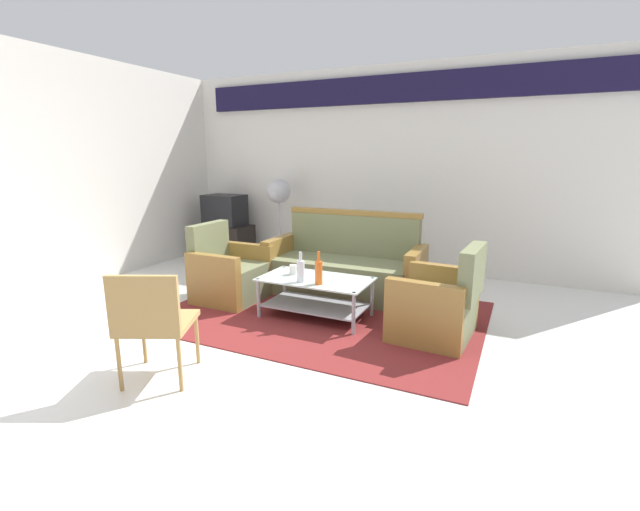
% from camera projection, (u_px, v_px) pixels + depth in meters
% --- Properties ---
extents(ground_plane, '(14.00, 14.00, 0.00)m').
position_uv_depth(ground_plane, '(283.00, 347.00, 3.74)').
color(ground_plane, white).
extents(wall_back, '(6.52, 0.19, 2.80)m').
position_uv_depth(wall_back, '(390.00, 165.00, 6.10)').
color(wall_back, silver).
rests_on(wall_back, ground).
extents(wall_left, '(0.12, 6.20, 2.80)m').
position_uv_depth(wall_left, '(14.00, 175.00, 4.70)').
color(wall_left, silver).
rests_on(wall_left, ground).
extents(rug, '(3.16, 2.24, 0.01)m').
position_uv_depth(rug, '(323.00, 314.00, 4.50)').
color(rug, maroon).
rests_on(rug, ground).
extents(couch, '(1.81, 0.76, 0.96)m').
position_uv_depth(couch, '(345.00, 268.00, 5.08)').
color(couch, '#6B704C').
rests_on(couch, rug).
extents(armchair_left, '(0.70, 0.76, 0.85)m').
position_uv_depth(armchair_left, '(229.00, 275.00, 4.92)').
color(armchair_left, '#6B704C').
rests_on(armchair_left, rug).
extents(armchair_right, '(0.75, 0.80, 0.85)m').
position_uv_depth(armchair_right, '(438.00, 306.00, 3.89)').
color(armchair_right, '#6B704C').
rests_on(armchair_right, rug).
extents(coffee_table, '(1.10, 0.60, 0.40)m').
position_uv_depth(coffee_table, '(315.00, 292.00, 4.37)').
color(coffee_table, silver).
rests_on(coffee_table, rug).
extents(bottle_orange, '(0.07, 0.07, 0.32)m').
position_uv_depth(bottle_orange, '(319.00, 272.00, 4.11)').
color(bottle_orange, '#D85919').
rests_on(bottle_orange, coffee_table).
extents(bottle_clear, '(0.08, 0.08, 0.30)m').
position_uv_depth(bottle_clear, '(301.00, 271.00, 4.19)').
color(bottle_clear, silver).
rests_on(bottle_clear, coffee_table).
extents(cup, '(0.08, 0.08, 0.10)m').
position_uv_depth(cup, '(293.00, 270.00, 4.47)').
color(cup, silver).
rests_on(cup, coffee_table).
extents(tv_stand, '(0.80, 0.50, 0.52)m').
position_uv_depth(tv_stand, '(226.00, 241.00, 6.98)').
color(tv_stand, black).
rests_on(tv_stand, ground).
extents(television, '(0.60, 0.45, 0.48)m').
position_uv_depth(television, '(225.00, 210.00, 6.87)').
color(television, black).
rests_on(television, tv_stand).
extents(pedestal_fan, '(0.36, 0.36, 1.27)m').
position_uv_depth(pedestal_fan, '(279.00, 196.00, 6.45)').
color(pedestal_fan, '#2D2D33').
rests_on(pedestal_fan, ground).
extents(wicker_chair, '(0.64, 0.64, 0.84)m').
position_uv_depth(wicker_chair, '(152.00, 318.00, 3.05)').
color(wicker_chair, '#AD844C').
rests_on(wicker_chair, ground).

